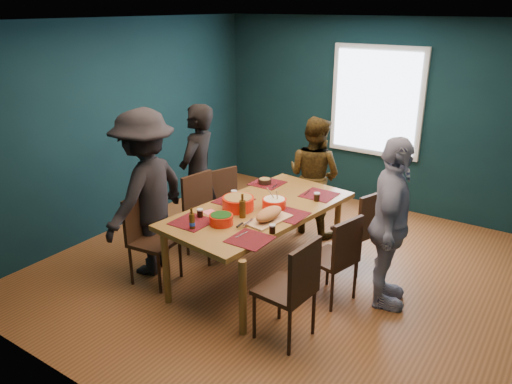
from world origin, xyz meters
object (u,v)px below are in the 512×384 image
Objects in this scene: person_near_left at (146,193)px; bowl_dumpling at (274,203)px; dining_table at (260,214)px; chair_left_far at (228,197)px; person_back at (314,176)px; chair_left_mid at (204,209)px; chair_left_near at (147,232)px; chair_right_near at (294,284)px; bowl_salad at (238,203)px; chair_right_far at (364,225)px; bowl_herbs at (221,219)px; chair_right_mid at (338,254)px; cutting_board at (269,215)px; person_right at (390,225)px; person_far_left at (198,176)px.

bowl_dumpling is at bearing 110.76° from person_near_left.
chair_left_far is at bearing 151.22° from dining_table.
chair_left_far is 1.14m from person_back.
chair_left_near is at bearing -88.02° from chair_left_mid.
bowl_dumpling is (-0.76, 0.89, 0.29)m from chair_right_near.
bowl_salad is (0.68, -0.23, 0.31)m from chair_left_mid.
chair_right_far is (1.84, 0.07, 0.05)m from chair_left_far.
chair_left_far is 1.44m from chair_left_near.
chair_right_far is 0.96× the size of chair_right_near.
bowl_dumpling is (0.13, 0.08, 0.13)m from dining_table.
chair_left_far is 3.64× the size of bowl_herbs.
bowl_salad is (-1.06, 0.64, 0.31)m from chair_right_near.
chair_left_far is 2.01m from chair_right_mid.
chair_left_mid reaches higher than bowl_herbs.
bowl_herbs is (-0.98, -1.31, 0.31)m from chair_right_far.
chair_left_near reaches higher than cutting_board.
person_back reaches higher than bowl_herbs.
chair_right_mid reaches higher than dining_table.
chair_left_mid is at bearing 76.27° from person_right.
bowl_herbs is (-0.97, 0.24, 0.29)m from chair_right_near.
chair_right_far is 1.55m from chair_right_near.
chair_right_near is at bearing -79.38° from chair_right_mid.
bowl_herbs is at bearing 37.32° from person_far_left.
bowl_salad is 0.44m from cutting_board.
chair_left_near is at bearing 95.17° from person_right.
person_far_left reaches higher than chair_left_near.
person_back is at bearing 166.36° from chair_right_far.
person_near_left is 1.02m from bowl_salad.
cutting_board is (-0.63, -0.98, 0.31)m from chair_right_far.
bowl_salad is at bearing 102.11° from bowl_herbs.
chair_right_far is 0.76m from chair_right_mid.
chair_right_far is at bearing 32.07° from chair_left_near.
person_back is 2.50× the size of cutting_board.
person_far_left is at bearing 70.62° from person_right.
bowl_herbs is 0.48m from cutting_board.
dining_table is 8.69× the size of bowl_dumpling.
bowl_herbs is at bearing 101.30° from person_right.
chair_left_far is 0.89× the size of chair_left_near.
chair_left_mid is 1.03m from bowl_herbs.
person_back is (-0.96, 0.61, 0.22)m from chair_right_far.
chair_left_mid is 0.83m from chair_left_near.
chair_left_mid is 4.15× the size of bowl_herbs.
bowl_dumpling reaches higher than cutting_board.
chair_left_far is 0.50× the size of person_right.
person_far_left is at bearing 155.72° from chair_right_near.
person_far_left is 1.25m from bowl_dumpling.
chair_right_near is at bearing 120.19° from person_back.
bowl_dumpling is (1.08, -0.60, 0.36)m from chair_left_far.
chair_left_far is 0.87× the size of chair_right_near.
chair_left_far is 0.93× the size of chair_right_mid.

